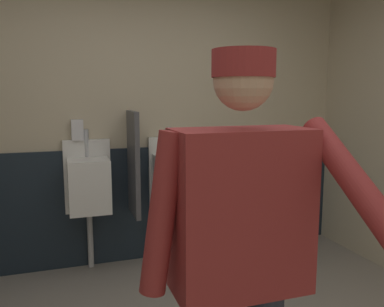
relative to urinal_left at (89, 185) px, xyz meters
name	(u,v)px	position (x,y,z in m)	size (l,w,h in m)	color
wall_back	(132,117)	(0.42, 0.22, 0.56)	(4.72, 0.12, 2.67)	beige
wainscot_band_back	(135,204)	(0.42, 0.14, -0.25)	(4.12, 0.03, 1.06)	#19232D
urinal_left	(89,185)	(0.00, 0.00, 0.00)	(0.40, 0.34, 1.24)	white
urinal_middle	(173,179)	(0.75, 0.00, 0.00)	(0.40, 0.34, 1.24)	white
privacy_divider_panel	(134,164)	(0.38, -0.07, 0.17)	(0.04, 0.40, 0.90)	#4C4C51
person	(241,247)	(0.39, -2.19, 0.22)	(0.70, 0.60, 1.69)	#2D3342
soap_dispenser	(77,130)	(-0.07, 0.12, 0.46)	(0.10, 0.07, 0.18)	silver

